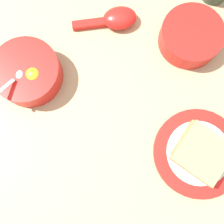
# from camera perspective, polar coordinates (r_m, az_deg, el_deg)

# --- Properties ---
(ground_plane) EXTENTS (3.00, 3.00, 0.00)m
(ground_plane) POSITION_cam_1_polar(r_m,az_deg,el_deg) (0.63, -2.98, 13.91)
(ground_plane) COLOR tan
(egg_bowl) EXTENTS (0.15, 0.14, 0.08)m
(egg_bowl) POSITION_cam_1_polar(r_m,az_deg,el_deg) (0.60, -17.92, 8.18)
(egg_bowl) COLOR red
(egg_bowl) RESTS_ON ground_plane
(toast_plate) EXTENTS (0.19, 0.19, 0.01)m
(toast_plate) POSITION_cam_1_polar(r_m,az_deg,el_deg) (0.59, 18.19, -8.45)
(toast_plate) COLOR red
(toast_plate) RESTS_ON ground_plane
(toast_sandwich) EXTENTS (0.13, 0.13, 0.04)m
(toast_sandwich) POSITION_cam_1_polar(r_m,az_deg,el_deg) (0.57, 19.06, -8.15)
(toast_sandwich) COLOR tan
(toast_sandwich) RESTS_ON toast_plate
(soup_spoon) EXTENTS (0.08, 0.15, 0.03)m
(soup_spoon) POSITION_cam_1_polar(r_m,az_deg,el_deg) (0.64, 0.86, 19.62)
(soup_spoon) COLOR red
(soup_spoon) RESTS_ON ground_plane
(congee_bowl) EXTENTS (0.14, 0.14, 0.05)m
(congee_bowl) POSITION_cam_1_polar(r_m,az_deg,el_deg) (0.63, 16.80, 15.53)
(congee_bowl) COLOR red
(congee_bowl) RESTS_ON ground_plane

